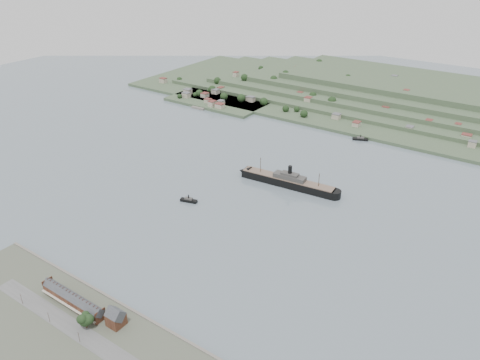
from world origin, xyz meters
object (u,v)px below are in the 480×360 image
Objects in this scene: gabled_building at (116,317)px; steamship at (285,181)px; tugboat at (189,200)px; fig_tree at (85,320)px; terrace_row at (73,300)px.

steamship is at bearing 92.07° from gabled_building.
tugboat is 1.44× the size of fig_tree.
gabled_building is 0.13× the size of steamship.
terrace_row is 4.67× the size of fig_tree.
steamship reaches higher than gabled_building.
gabled_building is at bearing -66.07° from tugboat.
steamship is (-8.38, 231.88, -3.20)m from gabled_building.
fig_tree is at bearing -71.96° from tugboat.
gabled_building reaches higher than tugboat.
steamship is 100.44m from tugboat.
gabled_building is 1.18× the size of fig_tree.
terrace_row is 237.70m from steamship.
steamship is (29.12, 235.90, -1.85)m from terrace_row.
steamship is 9.47× the size of fig_tree.
steamship reaches higher than fig_tree.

